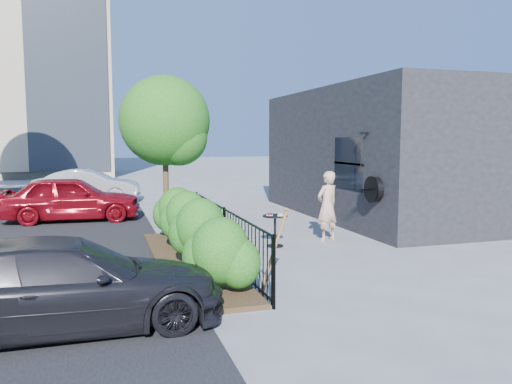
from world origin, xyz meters
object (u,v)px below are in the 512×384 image
object	(u,v)px
car_darkgrey	(66,284)
car_silver	(88,186)
cafe_table	(275,225)
car_red	(71,198)
woman	(327,206)
patio_tree	(168,126)
shovel	(273,255)

from	to	relation	value
car_darkgrey	car_silver	bearing A→B (deg)	-1.37
cafe_table	car_red	world-z (taller)	car_red
woman	car_red	size ratio (longest dim) A/B	0.42
patio_tree	woman	xyz separation A→B (m)	(3.62, -1.44, -1.92)
car_silver	car_darkgrey	size ratio (longest dim) A/B	0.96
shovel	woman	bearing A→B (deg)	53.56
cafe_table	shovel	distance (m)	3.47
patio_tree	cafe_table	world-z (taller)	patio_tree
patio_tree	car_silver	distance (m)	8.68
cafe_table	car_red	xyz separation A→B (m)	(-4.64, 5.24, 0.18)
patio_tree	car_silver	world-z (taller)	patio_tree
cafe_table	shovel	xyz separation A→B (m)	(-1.19, -3.26, 0.11)
cafe_table	patio_tree	bearing A→B (deg)	141.04
car_red	car_darkgrey	bearing A→B (deg)	-174.84
cafe_table	car_darkgrey	size ratio (longest dim) A/B	0.19
patio_tree	car_darkgrey	bearing A→B (deg)	-110.03
patio_tree	shovel	xyz separation A→B (m)	(0.98, -5.01, -2.15)
car_silver	patio_tree	bearing A→B (deg)	-155.67
shovel	car_silver	xyz separation A→B (m)	(-3.07, 13.16, 0.03)
woman	car_silver	bearing A→B (deg)	-78.89
woman	car_silver	xyz separation A→B (m)	(-5.71, 9.59, -0.20)
car_silver	car_darkgrey	distance (m)	13.82
patio_tree	shovel	bearing A→B (deg)	-78.94
woman	car_red	bearing A→B (deg)	-58.62
shovel	car_darkgrey	size ratio (longest dim) A/B	0.34
cafe_table	car_red	distance (m)	7.00
patio_tree	shovel	world-z (taller)	patio_tree
car_silver	car_red	bearing A→B (deg)	-174.75
patio_tree	woman	size ratio (longest dim) A/B	2.34
car_red	car_darkgrey	size ratio (longest dim) A/B	0.99
woman	car_darkgrey	xyz separation A→B (m)	(-5.68, -4.23, -0.25)
patio_tree	cafe_table	xyz separation A→B (m)	(2.17, -1.75, -2.26)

